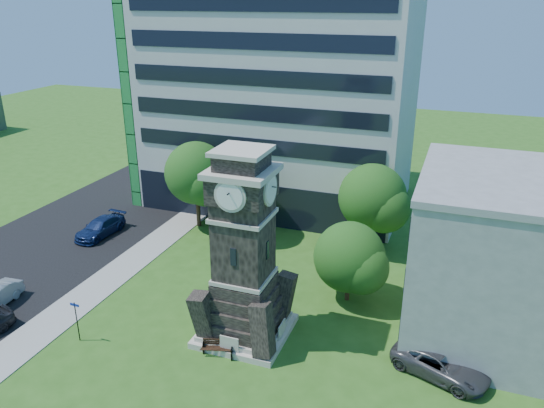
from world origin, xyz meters
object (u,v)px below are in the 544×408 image
at_px(clock_tower, 244,260).
at_px(car_street_north, 100,227).
at_px(street_sign, 76,317).
at_px(car_east_lot, 440,364).
at_px(park_bench, 218,347).

xyz_separation_m(clock_tower, car_street_north, (-18.05, 9.24, -4.51)).
distance_m(clock_tower, street_sign, 10.99).
distance_m(car_street_north, car_east_lot, 31.31).
distance_m(car_east_lot, park_bench, 12.91).
distance_m(car_street_north, street_sign, 16.05).
distance_m(car_street_north, park_bench, 20.98).
relative_size(car_street_north, car_east_lot, 0.97).
bearing_deg(clock_tower, car_east_lot, 0.77).
bearing_deg(car_east_lot, park_bench, 122.31).
relative_size(car_east_lot, street_sign, 2.00).
bearing_deg(car_east_lot, street_sign, 121.91).
xyz_separation_m(clock_tower, street_sign, (-9.47, -4.29, -3.56)).
relative_size(park_bench, street_sign, 0.72).
xyz_separation_m(car_street_north, car_east_lot, (29.97, -9.08, -0.01)).
xyz_separation_m(car_east_lot, street_sign, (-21.38, -4.45, 0.95)).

